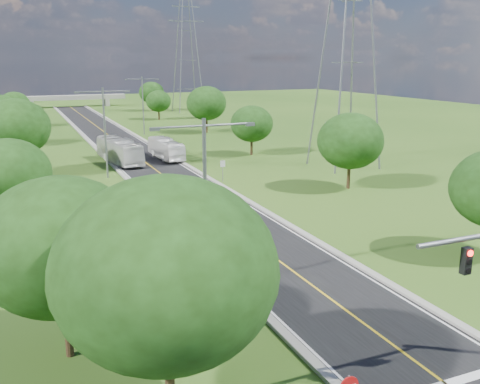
{
  "coord_description": "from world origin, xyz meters",
  "views": [
    {
      "loc": [
        -15.47,
        -14.98,
        13.11
      ],
      "look_at": [
        0.4,
        22.02,
        3.0
      ],
      "focal_mm": 40.0,
      "sensor_mm": 36.0,
      "label": 1
    }
  ],
  "objects": [
    {
      "name": "tree_re",
      "position": [
        14.5,
        100.0,
        4.02
      ],
      "size": [
        5.46,
        5.46,
        6.35
      ],
      "color": "black",
      "rests_on": "ground"
    },
    {
      "name": "streetlight_near_left",
      "position": [
        -6.0,
        12.0,
        5.94
      ],
      "size": [
        5.9,
        0.25,
        10.0
      ],
      "color": "slate",
      "rests_on": "ground"
    },
    {
      "name": "speed_limit_sign",
      "position": [
        5.2,
        37.98,
        1.6
      ],
      "size": [
        0.55,
        0.09,
        2.4
      ],
      "color": "slate",
      "rests_on": "ground"
    },
    {
      "name": "streetlight_far_right",
      "position": [
        6.0,
        78.0,
        5.94
      ],
      "size": [
        5.9,
        0.25,
        10.0
      ],
      "color": "slate",
      "rests_on": "ground"
    },
    {
      "name": "tree_rb",
      "position": [
        16.0,
        30.0,
        4.95
      ],
      "size": [
        6.72,
        6.72,
        7.82
      ],
      "color": "black",
      "rests_on": "ground"
    },
    {
      "name": "streetlight_mid_left",
      "position": [
        -6.0,
        45.0,
        5.94
      ],
      "size": [
        5.9,
        0.25,
        10.0
      ],
      "color": "slate",
      "rests_on": "ground"
    },
    {
      "name": "tree_lc",
      "position": [
        -15.0,
        50.0,
        5.58
      ],
      "size": [
        7.56,
        7.56,
        8.79
      ],
      "color": "black",
      "rests_on": "ground"
    },
    {
      "name": "ground",
      "position": [
        0.0,
        60.0,
        0.0
      ],
      "size": [
        260.0,
        260.0,
        0.0
      ],
      "primitive_type": "plane",
      "color": "#264914",
      "rests_on": "ground"
    },
    {
      "name": "power_tower_far",
      "position": [
        26.0,
        115.0,
        14.01
      ],
      "size": [
        9.0,
        6.4,
        28.0
      ],
      "color": "slate",
      "rests_on": "ground"
    },
    {
      "name": "tree_rf",
      "position": [
        18.0,
        120.0,
        4.64
      ],
      "size": [
        6.3,
        6.3,
        7.33
      ],
      "color": "black",
      "rests_on": "ground"
    },
    {
      "name": "overpass",
      "position": [
        0.0,
        140.0,
        2.41
      ],
      "size": [
        30.0,
        3.0,
        3.2
      ],
      "color": "gray",
      "rests_on": "ground"
    },
    {
      "name": "tree_rc",
      "position": [
        15.0,
        52.0,
        4.33
      ],
      "size": [
        5.88,
        5.88,
        6.84
      ],
      "color": "black",
      "rests_on": "ground"
    },
    {
      "name": "bus_inbound",
      "position": [
        -3.04,
        53.21,
        1.61
      ],
      "size": [
        4.12,
        11.41,
        3.11
      ],
      "primitive_type": "imported",
      "rotation": [
        0.0,
        0.0,
        0.14
      ],
      "color": "silver",
      "rests_on": "road"
    },
    {
      "name": "curb_right",
      "position": [
        4.25,
        66.0,
        0.11
      ],
      "size": [
        0.5,
        150.0,
        0.22
      ],
      "primitive_type": "cube",
      "color": "gray",
      "rests_on": "ground"
    },
    {
      "name": "tree_le",
      "position": [
        -14.5,
        98.0,
        4.33
      ],
      "size": [
        5.88,
        5.88,
        6.84
      ],
      "color": "black",
      "rests_on": "ground"
    },
    {
      "name": "road",
      "position": [
        0.0,
        66.0,
        0.03
      ],
      "size": [
        8.0,
        150.0,
        0.06
      ],
      "primitive_type": "cube",
      "color": "black",
      "rests_on": "ground"
    },
    {
      "name": "curb_left",
      "position": [
        -4.25,
        66.0,
        0.11
      ],
      "size": [
        0.5,
        150.0,
        0.22
      ],
      "primitive_type": "cube",
      "color": "gray",
      "rests_on": "ground"
    },
    {
      "name": "tree_la",
      "position": [
        -14.0,
        8.0,
        5.27
      ],
      "size": [
        7.14,
        7.14,
        8.3
      ],
      "color": "black",
      "rests_on": "ground"
    },
    {
      "name": "power_tower_near",
      "position": [
        22.0,
        40.0,
        14.01
      ],
      "size": [
        9.0,
        6.4,
        28.0
      ],
      "color": "slate",
      "rests_on": "ground"
    },
    {
      "name": "tree_lf",
      "position": [
        -11.0,
        2.0,
        5.89
      ],
      "size": [
        7.98,
        7.98,
        9.28
      ],
      "color": "black",
      "rests_on": "ground"
    },
    {
      "name": "tree_lb",
      "position": [
        -16.0,
        28.0,
        4.64
      ],
      "size": [
        6.3,
        6.3,
        7.33
      ],
      "color": "black",
      "rests_on": "ground"
    },
    {
      "name": "tree_rd",
      "position": [
        17.0,
        76.0,
        5.27
      ],
      "size": [
        7.14,
        7.14,
        8.3
      ],
      "color": "black",
      "rests_on": "ground"
    },
    {
      "name": "bus_outbound",
      "position": [
        3.2,
        53.64,
        1.38
      ],
      "size": [
        2.65,
        9.58,
        2.64
      ],
      "primitive_type": "imported",
      "rotation": [
        0.0,
        0.0,
        3.19
      ],
      "color": "white",
      "rests_on": "road"
    }
  ]
}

